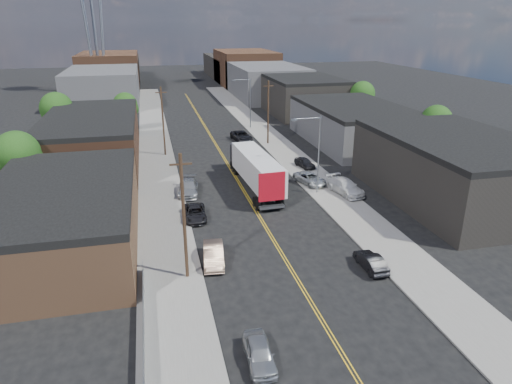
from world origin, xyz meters
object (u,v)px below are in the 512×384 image
car_left_d (188,188)px  car_right_lot_a (310,178)px  car_left_b (213,255)px  car_ahead_truck (241,136)px  semi_truck (254,167)px  car_left_c (195,213)px  car_right_oncoming (371,262)px  car_right_lot_c (305,163)px  car_left_a (259,353)px  car_right_lot_b (345,187)px

car_left_d → car_right_lot_a: 14.60m
car_left_b → car_ahead_truck: car_ahead_truck is taller
semi_truck → car_right_lot_a: bearing=-12.3°
car_left_c → car_ahead_truck: car_ahead_truck is taller
car_right_lot_a → car_left_b: bearing=-147.8°
semi_truck → car_right_oncoming: semi_truck is taller
semi_truck → car_ahead_truck: semi_truck is taller
semi_truck → car_right_lot_c: semi_truck is taller
semi_truck → car_right_lot_c: bearing=29.9°
car_left_a → car_left_d: 28.70m
car_right_lot_b → car_right_lot_c: size_ratio=1.48×
car_left_a → car_right_lot_c: car_right_lot_c is taller
car_left_a → car_right_lot_b: bearing=58.9°
car_left_c → car_ahead_truck: (10.90, 30.07, 0.14)m
car_right_lot_a → car_ahead_truck: car_ahead_truck is taller
semi_truck → car_right_oncoming: bearing=-80.5°
car_left_c → car_right_lot_b: size_ratio=0.83×
car_left_c → car_right_lot_b: (17.40, 2.94, 0.32)m
car_left_d → car_right_oncoming: (12.60, -20.31, -0.13)m
car_right_lot_b → car_ahead_truck: car_right_lot_b is taller
car_left_a → car_left_c: 21.46m
car_right_lot_b → car_right_lot_c: bearing=86.1°
car_left_c → car_ahead_truck: bearing=72.6°
semi_truck → car_left_c: (-7.90, -8.03, -1.82)m
car_left_b → car_right_oncoming: (12.09, -3.84, -0.11)m
car_left_b → car_ahead_truck: 40.64m
car_left_d → car_right_oncoming: 23.90m
car_left_a → car_left_d: car_left_d is taller
car_left_a → car_ahead_truck: 52.35m
car_right_oncoming → car_right_lot_b: 16.71m
car_left_d → car_right_lot_c: 17.29m
semi_truck → car_right_lot_b: size_ratio=2.98×
car_left_d → car_ahead_truck: bearing=71.7°
car_left_a → car_left_b: bearing=96.4°
semi_truck → car_right_lot_c: size_ratio=4.42×
car_right_lot_c → car_right_lot_b: bearing=-94.8°
car_right_oncoming → car_left_a: bearing=36.7°
car_left_a → car_ahead_truck: car_ahead_truck is taller
car_right_lot_b → car_ahead_truck: bearing=92.9°
car_left_c → car_right_oncoming: 18.15m
semi_truck → car_left_d: size_ratio=3.12×
car_left_b → car_left_d: bearing=98.1°
car_right_lot_c → car_ahead_truck: (-5.27, 16.68, -0.01)m
car_right_lot_c → car_ahead_truck: car_ahead_truck is taller
car_left_d → car_right_lot_a: car_left_d is taller
car_right_lot_a → car_ahead_truck: bearing=82.4°
car_left_c → car_right_lot_b: bearing=12.1°
car_right_oncoming → car_right_lot_a: 20.10m
car_left_d → car_ahead_truck: 25.29m
car_right_lot_b → car_left_b: bearing=-154.9°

